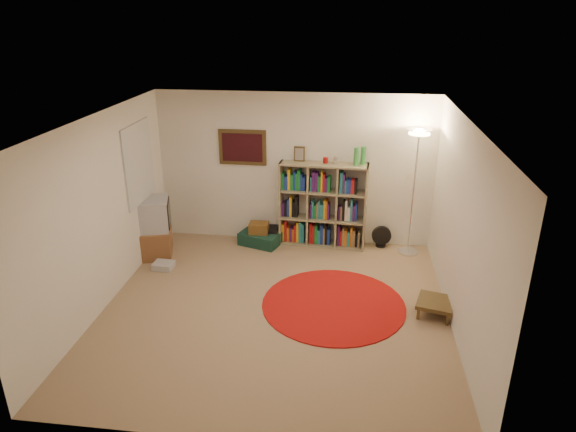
{
  "coord_description": "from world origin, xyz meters",
  "views": [
    {
      "loc": [
        0.9,
        -5.75,
        3.7
      ],
      "look_at": [
        0.1,
        0.6,
        1.1
      ],
      "focal_mm": 32.0,
      "sensor_mm": 36.0,
      "label": 1
    }
  ],
  "objects_px": {
    "bookshelf": "(322,205)",
    "floor_fan": "(381,237)",
    "floor_lamp": "(417,152)",
    "side_table": "(436,303)",
    "tv_stand": "(156,228)",
    "suitcase": "(260,238)"
  },
  "relations": [
    {
      "from": "bookshelf",
      "to": "floor_fan",
      "type": "distance_m",
      "value": 1.12
    },
    {
      "from": "bookshelf",
      "to": "floor_fan",
      "type": "bearing_deg",
      "value": 3.22
    },
    {
      "from": "floor_lamp",
      "to": "side_table",
      "type": "relative_size",
      "value": 3.68
    },
    {
      "from": "floor_fan",
      "to": "side_table",
      "type": "height_order",
      "value": "floor_fan"
    },
    {
      "from": "bookshelf",
      "to": "floor_lamp",
      "type": "relative_size",
      "value": 0.83
    },
    {
      "from": "floor_fan",
      "to": "tv_stand",
      "type": "relative_size",
      "value": 0.39
    },
    {
      "from": "tv_stand",
      "to": "suitcase",
      "type": "height_order",
      "value": "tv_stand"
    },
    {
      "from": "floor_fan",
      "to": "side_table",
      "type": "relative_size",
      "value": 0.66
    },
    {
      "from": "floor_lamp",
      "to": "bookshelf",
      "type": "bearing_deg",
      "value": 172.59
    },
    {
      "from": "tv_stand",
      "to": "floor_lamp",
      "type": "bearing_deg",
      "value": -8.37
    },
    {
      "from": "bookshelf",
      "to": "tv_stand",
      "type": "relative_size",
      "value": 1.8
    },
    {
      "from": "floor_fan",
      "to": "suitcase",
      "type": "distance_m",
      "value": 2.02
    },
    {
      "from": "floor_fan",
      "to": "side_table",
      "type": "xyz_separation_m",
      "value": [
        0.61,
        -1.99,
        -0.01
      ]
    },
    {
      "from": "bookshelf",
      "to": "suitcase",
      "type": "distance_m",
      "value": 1.18
    },
    {
      "from": "floor_lamp",
      "to": "floor_fan",
      "type": "xyz_separation_m",
      "value": [
        -0.43,
        0.18,
        -1.51
      ]
    },
    {
      "from": "floor_lamp",
      "to": "tv_stand",
      "type": "bearing_deg",
      "value": -172.33
    },
    {
      "from": "bookshelf",
      "to": "floor_fan",
      "type": "height_order",
      "value": "bookshelf"
    },
    {
      "from": "tv_stand",
      "to": "suitcase",
      "type": "relative_size",
      "value": 1.25
    },
    {
      "from": "bookshelf",
      "to": "suitcase",
      "type": "xyz_separation_m",
      "value": [
        -1.01,
        -0.16,
        -0.58
      ]
    },
    {
      "from": "floor_lamp",
      "to": "suitcase",
      "type": "bearing_deg",
      "value": 179.46
    },
    {
      "from": "suitcase",
      "to": "side_table",
      "type": "distance_m",
      "value": 3.2
    },
    {
      "from": "floor_lamp",
      "to": "floor_fan",
      "type": "height_order",
      "value": "floor_lamp"
    }
  ]
}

